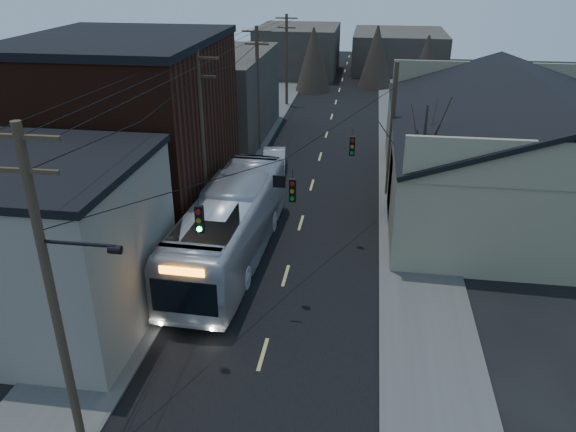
# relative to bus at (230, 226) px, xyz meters

# --- Properties ---
(road_surface) EXTENTS (9.00, 110.00, 0.02)m
(road_surface) POSITION_rel_bus_xyz_m (3.00, 14.75, -1.87)
(road_surface) COLOR black
(road_surface) RESTS_ON ground
(sidewalk_left) EXTENTS (4.00, 110.00, 0.12)m
(sidewalk_left) POSITION_rel_bus_xyz_m (-3.50, 14.75, -1.82)
(sidewalk_left) COLOR #474744
(sidewalk_left) RESTS_ON ground
(sidewalk_right) EXTENTS (4.00, 110.00, 0.12)m
(sidewalk_right) POSITION_rel_bus_xyz_m (9.50, 14.75, -1.82)
(sidewalk_right) COLOR #474744
(sidewalk_right) RESTS_ON ground
(building_clapboard) EXTENTS (8.00, 8.00, 7.00)m
(building_clapboard) POSITION_rel_bus_xyz_m (-6.00, -6.25, 1.62)
(building_clapboard) COLOR slate
(building_clapboard) RESTS_ON ground
(building_brick) EXTENTS (10.00, 12.00, 10.00)m
(building_brick) POSITION_rel_bus_xyz_m (-7.00, 4.75, 3.12)
(building_brick) COLOR black
(building_brick) RESTS_ON ground
(building_left_far) EXTENTS (9.00, 14.00, 7.00)m
(building_left_far) POSITION_rel_bus_xyz_m (-6.50, 20.75, 1.62)
(building_left_far) COLOR #352F2B
(building_left_far) RESTS_ON ground
(warehouse) EXTENTS (16.16, 20.60, 7.73)m
(warehouse) POSITION_rel_bus_xyz_m (16.00, 9.75, 0.82)
(warehouse) COLOR gray
(warehouse) RESTS_ON ground
(building_far_left) EXTENTS (10.00, 12.00, 6.00)m
(building_far_left) POSITION_rel_bus_xyz_m (-3.00, 49.75, 1.12)
(building_far_left) COLOR #352F2B
(building_far_left) RESTS_ON ground
(building_far_right) EXTENTS (12.00, 14.00, 5.00)m
(building_far_right) POSITION_rel_bus_xyz_m (10.00, 54.75, 0.62)
(building_far_right) COLOR #352F2B
(building_far_right) RESTS_ON ground
(bare_tree) EXTENTS (0.40, 0.40, 7.20)m
(bare_tree) POSITION_rel_bus_xyz_m (9.50, 4.75, 1.72)
(bare_tree) COLOR black
(bare_tree) RESTS_ON ground
(utility_lines) EXTENTS (11.24, 45.28, 10.50)m
(utility_lines) POSITION_rel_bus_xyz_m (-0.11, 8.90, 3.07)
(utility_lines) COLOR #382B1E
(utility_lines) RESTS_ON ground
(bus) EXTENTS (3.63, 13.60, 3.76)m
(bus) POSITION_rel_bus_xyz_m (0.00, 0.00, 0.00)
(bus) COLOR #B8BCC5
(bus) RESTS_ON ground
(parked_car) EXTENTS (2.16, 4.68, 1.49)m
(parked_car) POSITION_rel_bus_xyz_m (0.00, 13.26, -1.14)
(parked_car) COLOR #A4A7AC
(parked_car) RESTS_ON ground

